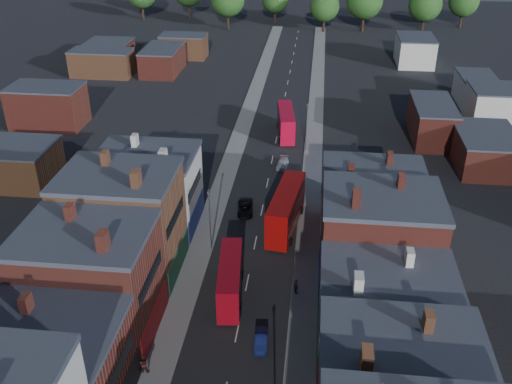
% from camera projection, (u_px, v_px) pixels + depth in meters
% --- Properties ---
extents(pavement_west, '(3.00, 200.00, 0.12)m').
position_uv_depth(pavement_west, '(226.00, 174.00, 87.10)').
color(pavement_west, gray).
rests_on(pavement_west, ground).
extents(pavement_east, '(3.00, 200.00, 0.12)m').
position_uv_depth(pavement_east, '(312.00, 179.00, 85.83)').
color(pavement_east, gray).
rests_on(pavement_east, ground).
extents(lamp_post_2, '(0.25, 0.70, 8.12)m').
position_uv_depth(lamp_post_2, '(210.00, 216.00, 67.33)').
color(lamp_post_2, slate).
rests_on(lamp_post_2, ground).
extents(lamp_post_3, '(0.25, 0.70, 8.12)m').
position_uv_depth(lamp_post_3, '(307.00, 125.00, 92.42)').
color(lamp_post_3, slate).
rests_on(lamp_post_3, ground).
extents(bus_0, '(3.26, 10.14, 4.30)m').
position_uv_depth(bus_0, '(230.00, 279.00, 60.66)').
color(bus_0, '#A40917').
rests_on(bus_0, ground).
extents(bus_1, '(4.39, 12.47, 5.27)m').
position_uv_depth(bus_1, '(286.00, 209.00, 72.53)').
color(bus_1, '#A50A09').
rests_on(bus_1, ground).
extents(bus_2, '(3.79, 11.05, 4.68)m').
position_uv_depth(bus_2, '(286.00, 122.00, 99.22)').
color(bus_2, red).
rests_on(bus_2, ground).
extents(car_1, '(1.41, 3.60, 1.17)m').
position_uv_depth(car_1, '(261.00, 341.00, 55.01)').
color(car_1, '#121B52').
rests_on(car_1, ground).
extents(car_2, '(2.55, 4.65, 1.23)m').
position_uv_depth(car_2, '(245.00, 209.00, 76.91)').
color(car_2, black).
rests_on(car_2, ground).
extents(car_3, '(1.86, 4.09, 1.16)m').
position_uv_depth(car_3, '(283.00, 163.00, 89.24)').
color(car_3, '#BABABA').
rests_on(car_3, ground).
extents(ped_1, '(0.98, 0.58, 1.95)m').
position_uv_depth(ped_1, '(144.00, 363.00, 51.75)').
color(ped_1, '#431E1A').
rests_on(ped_1, pavement_west).
extents(ped_3, '(0.87, 1.19, 1.85)m').
position_uv_depth(ped_3, '(296.00, 286.00, 61.59)').
color(ped_3, '#5A564D').
rests_on(ped_3, pavement_east).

